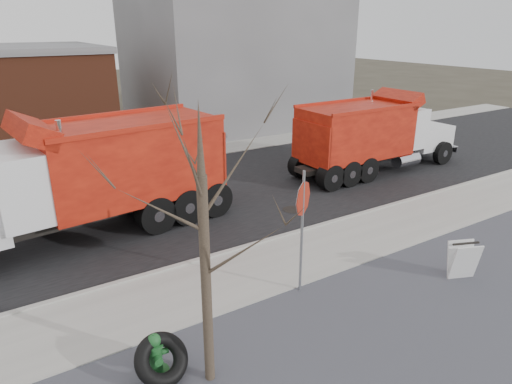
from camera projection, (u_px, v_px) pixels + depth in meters
ground at (273, 272)px, 12.17m from camera, size 120.00×120.00×0.00m
gravel_verge at (369, 345)px, 9.39m from camera, size 60.00×5.00×0.03m
sidewalk at (268, 267)px, 12.36m from camera, size 60.00×2.50×0.06m
curb at (244, 247)px, 13.39m from camera, size 60.00×0.15×0.11m
road at (179, 199)px, 17.17m from camera, size 60.00×9.40×0.02m
far_sidewalk at (132, 162)px, 21.69m from camera, size 60.00×2.00×0.06m
building_grey at (233, 60)px, 29.58m from camera, size 12.00×10.00×8.00m
bare_tree at (203, 217)px, 7.37m from camera, size 3.20×3.20×5.20m
fire_hydrant at (156, 356)px, 8.49m from camera, size 0.50×0.49×0.89m
truck_tire at (161, 360)px, 8.35m from camera, size 1.09×0.99×0.92m
stop_sign at (303, 213)px, 10.59m from camera, size 0.74×0.47×3.12m
sandwich_board at (463, 260)px, 11.68m from camera, size 0.84×0.70×1.01m
dump_truck_red_a at (373, 133)px, 19.91m from camera, size 8.50×2.40×3.44m
dump_truck_red_b at (92, 174)px, 13.78m from camera, size 9.36×3.54×3.87m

